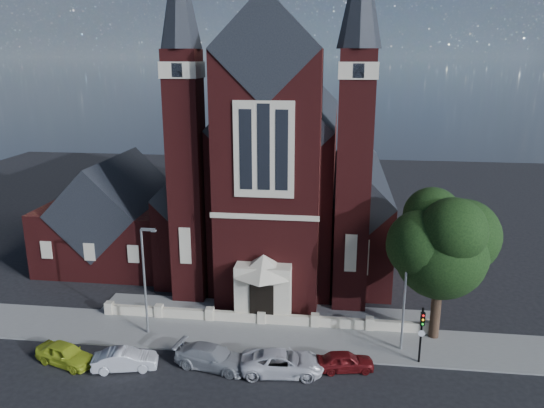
{
  "coord_description": "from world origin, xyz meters",
  "views": [
    {
      "loc": [
        5.27,
        -29.19,
        19.42
      ],
      "look_at": [
        0.08,
        12.0,
        7.88
      ],
      "focal_mm": 35.0,
      "sensor_mm": 36.0,
      "label": 1
    }
  ],
  "objects_px": {
    "street_lamp_left": "(145,275)",
    "street_lamp_right": "(406,289)",
    "parish_hall": "(117,220)",
    "car_white_suv": "(283,362)",
    "car_silver_a": "(125,360)",
    "street_tree": "(444,248)",
    "car_silver_b": "(212,357)",
    "car_dark_red": "(345,361)",
    "church": "(285,172)",
    "car_lime_van": "(65,354)",
    "traffic_signal": "(422,328)"
  },
  "relations": [
    {
      "from": "street_lamp_left",
      "to": "car_silver_b",
      "type": "relative_size",
      "value": 1.63
    },
    {
      "from": "street_lamp_left",
      "to": "street_lamp_right",
      "type": "relative_size",
      "value": 1.0
    },
    {
      "from": "church",
      "to": "car_white_suv",
      "type": "xyz_separation_m",
      "value": [
        2.23,
        -22.62,
        -7.45
      ]
    },
    {
      "from": "car_silver_a",
      "to": "traffic_signal",
      "type": "bearing_deg",
      "value": -94.98
    },
    {
      "from": "car_silver_a",
      "to": "car_silver_b",
      "type": "bearing_deg",
      "value": -94.24
    },
    {
      "from": "church",
      "to": "parish_hall",
      "type": "xyz_separation_m",
      "value": [
        -16.0,
        -4.94,
        -4.17
      ]
    },
    {
      "from": "car_silver_a",
      "to": "street_lamp_left",
      "type": "bearing_deg",
      "value": -13.32
    },
    {
      "from": "street_lamp_right",
      "to": "car_white_suv",
      "type": "relative_size",
      "value": 1.52
    },
    {
      "from": "church",
      "to": "car_white_suv",
      "type": "height_order",
      "value": "church"
    },
    {
      "from": "street_tree",
      "to": "street_lamp_right",
      "type": "xyz_separation_m",
      "value": [
        -2.51,
        -1.71,
        -2.36
      ]
    },
    {
      "from": "church",
      "to": "car_silver_b",
      "type": "bearing_deg",
      "value": -95.97
    },
    {
      "from": "car_silver_a",
      "to": "car_white_suv",
      "type": "relative_size",
      "value": 0.77
    },
    {
      "from": "car_silver_b",
      "to": "car_dark_red",
      "type": "relative_size",
      "value": 1.34
    },
    {
      "from": "car_silver_a",
      "to": "car_dark_red",
      "type": "xyz_separation_m",
      "value": [
        14.03,
        1.67,
        -0.04
      ]
    },
    {
      "from": "street_lamp_left",
      "to": "car_white_suv",
      "type": "distance_m",
      "value": 11.45
    },
    {
      "from": "car_white_suv",
      "to": "car_lime_van",
      "type": "bearing_deg",
      "value": 87.84
    },
    {
      "from": "car_silver_b",
      "to": "car_dark_red",
      "type": "distance_m",
      "value": 8.56
    },
    {
      "from": "car_lime_van",
      "to": "car_white_suv",
      "type": "bearing_deg",
      "value": -68.88
    },
    {
      "from": "street_tree",
      "to": "car_silver_b",
      "type": "distance_m",
      "value": 17.05
    },
    {
      "from": "car_silver_a",
      "to": "street_tree",
      "type": "bearing_deg",
      "value": -86.93
    },
    {
      "from": "street_tree",
      "to": "car_white_suv",
      "type": "relative_size",
      "value": 2.02
    },
    {
      "from": "church",
      "to": "street_lamp_left",
      "type": "xyz_separation_m",
      "value": [
        -7.91,
        -18.94,
        -3.59
      ]
    },
    {
      "from": "church",
      "to": "car_silver_a",
      "type": "relative_size",
      "value": 8.54
    },
    {
      "from": "church",
      "to": "traffic_signal",
      "type": "height_order",
      "value": "church"
    },
    {
      "from": "street_lamp_right",
      "to": "car_lime_van",
      "type": "bearing_deg",
      "value": -168.63
    },
    {
      "from": "street_lamp_right",
      "to": "car_white_suv",
      "type": "height_order",
      "value": "street_lamp_right"
    },
    {
      "from": "street_tree",
      "to": "car_silver_b",
      "type": "xyz_separation_m",
      "value": [
        -14.95,
        -5.31,
        -6.24
      ]
    },
    {
      "from": "car_white_suv",
      "to": "street_tree",
      "type": "bearing_deg",
      "value": -67.75
    },
    {
      "from": "church",
      "to": "parish_hall",
      "type": "relative_size",
      "value": 2.86
    },
    {
      "from": "car_silver_a",
      "to": "car_dark_red",
      "type": "bearing_deg",
      "value": -97.12
    },
    {
      "from": "car_silver_b",
      "to": "church",
      "type": "bearing_deg",
      "value": 5.93
    },
    {
      "from": "street_tree",
      "to": "car_dark_red",
      "type": "relative_size",
      "value": 2.89
    },
    {
      "from": "street_lamp_left",
      "to": "car_white_suv",
      "type": "relative_size",
      "value": 1.52
    },
    {
      "from": "church",
      "to": "car_silver_b",
      "type": "height_order",
      "value": "church"
    },
    {
      "from": "car_silver_b",
      "to": "traffic_signal",
      "type": "bearing_deg",
      "value": -69.48
    },
    {
      "from": "parish_hall",
      "to": "street_lamp_right",
      "type": "relative_size",
      "value": 1.51
    },
    {
      "from": "street_lamp_left",
      "to": "parish_hall",
      "type": "bearing_deg",
      "value": 120.02
    },
    {
      "from": "street_tree",
      "to": "car_lime_van",
      "type": "bearing_deg",
      "value": -165.96
    },
    {
      "from": "car_silver_b",
      "to": "car_white_suv",
      "type": "bearing_deg",
      "value": -79.1
    },
    {
      "from": "car_dark_red",
      "to": "car_silver_b",
      "type": "bearing_deg",
      "value": 84.57
    },
    {
      "from": "traffic_signal",
      "to": "car_dark_red",
      "type": "height_order",
      "value": "traffic_signal"
    },
    {
      "from": "parish_hall",
      "to": "car_white_suv",
      "type": "distance_m",
      "value": 25.6
    },
    {
      "from": "traffic_signal",
      "to": "car_silver_b",
      "type": "bearing_deg",
      "value": -171.38
    },
    {
      "from": "street_lamp_left",
      "to": "street_lamp_right",
      "type": "height_order",
      "value": "same"
    },
    {
      "from": "street_lamp_left",
      "to": "traffic_signal",
      "type": "bearing_deg",
      "value": -4.76
    },
    {
      "from": "street_tree",
      "to": "street_lamp_right",
      "type": "bearing_deg",
      "value": -145.74
    },
    {
      "from": "street_lamp_right",
      "to": "street_tree",
      "type": "bearing_deg",
      "value": 34.26
    },
    {
      "from": "church",
      "to": "car_lime_van",
      "type": "bearing_deg",
      "value": -117.1
    },
    {
      "from": "church",
      "to": "street_lamp_right",
      "type": "bearing_deg",
      "value": -61.96
    },
    {
      "from": "street_lamp_left",
      "to": "car_silver_a",
      "type": "relative_size",
      "value": 1.98
    }
  ]
}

